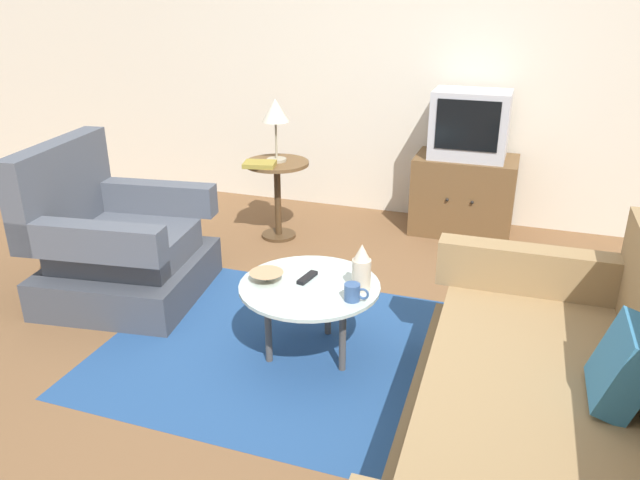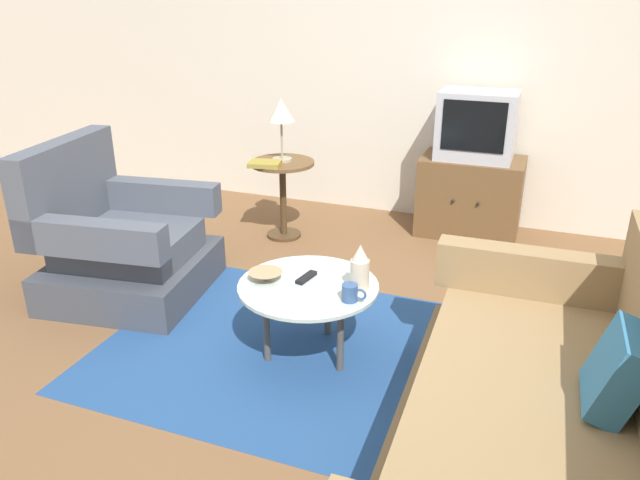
{
  "view_description": "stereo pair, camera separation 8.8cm",
  "coord_description": "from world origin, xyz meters",
  "px_view_note": "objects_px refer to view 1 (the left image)",
  "views": [
    {
      "loc": [
        1.03,
        -2.51,
        1.81
      ],
      "look_at": [
        0.04,
        0.35,
        0.55
      ],
      "focal_mm": 34.39,
      "sensor_mm": 36.0,
      "label": 1
    },
    {
      "loc": [
        1.11,
        -2.48,
        1.81
      ],
      "look_at": [
        0.04,
        0.35,
        0.55
      ],
      "focal_mm": 34.39,
      "sensor_mm": 36.0,
      "label": 2
    }
  ],
  "objects_px": {
    "armchair": "(116,248)",
    "book": "(260,164)",
    "vase": "(362,268)",
    "couch": "(549,430)",
    "television": "(470,124)",
    "side_table": "(277,184)",
    "coffee_table": "(310,291)",
    "tv_remote_dark": "(307,278)",
    "tv_stand": "(463,195)",
    "table_lamp": "(275,114)",
    "mug": "(353,292)",
    "bowl": "(267,276)"
  },
  "relations": [
    {
      "from": "vase",
      "to": "book",
      "type": "relative_size",
      "value": 0.94
    },
    {
      "from": "coffee_table",
      "to": "side_table",
      "type": "relative_size",
      "value": 1.2
    },
    {
      "from": "bowl",
      "to": "tv_remote_dark",
      "type": "height_order",
      "value": "bowl"
    },
    {
      "from": "vase",
      "to": "mug",
      "type": "distance_m",
      "value": 0.15
    },
    {
      "from": "coffee_table",
      "to": "book",
      "type": "relative_size",
      "value": 2.79
    },
    {
      "from": "mug",
      "to": "book",
      "type": "bearing_deg",
      "value": 128.54
    },
    {
      "from": "coffee_table",
      "to": "couch",
      "type": "bearing_deg",
      "value": -27.53
    },
    {
      "from": "book",
      "to": "mug",
      "type": "bearing_deg",
      "value": -64.36
    },
    {
      "from": "mug",
      "to": "table_lamp",
      "type": "bearing_deg",
      "value": 123.82
    },
    {
      "from": "tv_remote_dark",
      "to": "bowl",
      "type": "bearing_deg",
      "value": -56.51
    },
    {
      "from": "tv_stand",
      "to": "bowl",
      "type": "height_order",
      "value": "tv_stand"
    },
    {
      "from": "television",
      "to": "side_table",
      "type": "bearing_deg",
      "value": -156.62
    },
    {
      "from": "couch",
      "to": "bowl",
      "type": "bearing_deg",
      "value": 66.5
    },
    {
      "from": "tv_stand",
      "to": "mug",
      "type": "xyz_separation_m",
      "value": [
        -0.28,
        -2.13,
        0.15
      ]
    },
    {
      "from": "table_lamp",
      "to": "book",
      "type": "height_order",
      "value": "table_lamp"
    },
    {
      "from": "tv_stand",
      "to": "table_lamp",
      "type": "xyz_separation_m",
      "value": [
        -1.33,
        -0.57,
        0.65
      ]
    },
    {
      "from": "mug",
      "to": "coffee_table",
      "type": "bearing_deg",
      "value": 160.16
    },
    {
      "from": "vase",
      "to": "mug",
      "type": "xyz_separation_m",
      "value": [
        -0.01,
        -0.13,
        -0.07
      ]
    },
    {
      "from": "couch",
      "to": "book",
      "type": "height_order",
      "value": "couch"
    },
    {
      "from": "armchair",
      "to": "mug",
      "type": "height_order",
      "value": "armchair"
    },
    {
      "from": "side_table",
      "to": "book",
      "type": "relative_size",
      "value": 2.33
    },
    {
      "from": "vase",
      "to": "side_table",
      "type": "bearing_deg",
      "value": 126.36
    },
    {
      "from": "book",
      "to": "television",
      "type": "bearing_deg",
      "value": 14.82
    },
    {
      "from": "coffee_table",
      "to": "vase",
      "type": "bearing_deg",
      "value": 8.03
    },
    {
      "from": "side_table",
      "to": "tv_remote_dark",
      "type": "height_order",
      "value": "side_table"
    },
    {
      "from": "mug",
      "to": "armchair",
      "type": "bearing_deg",
      "value": 167.82
    },
    {
      "from": "table_lamp",
      "to": "book",
      "type": "bearing_deg",
      "value": -109.86
    },
    {
      "from": "armchair",
      "to": "coffee_table",
      "type": "distance_m",
      "value": 1.39
    },
    {
      "from": "table_lamp",
      "to": "vase",
      "type": "bearing_deg",
      "value": -53.75
    },
    {
      "from": "couch",
      "to": "vase",
      "type": "relative_size",
      "value": 7.86
    },
    {
      "from": "tv_stand",
      "to": "television",
      "type": "distance_m",
      "value": 0.55
    },
    {
      "from": "coffee_table",
      "to": "television",
      "type": "distance_m",
      "value": 2.16
    },
    {
      "from": "television",
      "to": "mug",
      "type": "relative_size",
      "value": 4.52
    },
    {
      "from": "vase",
      "to": "bowl",
      "type": "bearing_deg",
      "value": -171.96
    },
    {
      "from": "tv_stand",
      "to": "bowl",
      "type": "xyz_separation_m",
      "value": [
        -0.76,
        -2.07,
        0.13
      ]
    },
    {
      "from": "armchair",
      "to": "vase",
      "type": "height_order",
      "value": "armchair"
    },
    {
      "from": "tv_remote_dark",
      "to": "book",
      "type": "bearing_deg",
      "value": -136.43
    },
    {
      "from": "tv_stand",
      "to": "tv_remote_dark",
      "type": "height_order",
      "value": "tv_stand"
    },
    {
      "from": "armchair",
      "to": "book",
      "type": "height_order",
      "value": "armchair"
    },
    {
      "from": "table_lamp",
      "to": "bowl",
      "type": "xyz_separation_m",
      "value": [
        0.57,
        -1.51,
        -0.52
      ]
    },
    {
      "from": "tv_stand",
      "to": "vase",
      "type": "bearing_deg",
      "value": -97.78
    },
    {
      "from": "table_lamp",
      "to": "armchair",
      "type": "bearing_deg",
      "value": -115.21
    },
    {
      "from": "coffee_table",
      "to": "tv_stand",
      "type": "distance_m",
      "value": 2.11
    },
    {
      "from": "armchair",
      "to": "vase",
      "type": "xyz_separation_m",
      "value": [
        1.63,
        -0.22,
        0.21
      ]
    },
    {
      "from": "television",
      "to": "book",
      "type": "relative_size",
      "value": 2.15
    },
    {
      "from": "armchair",
      "to": "television",
      "type": "distance_m",
      "value": 2.66
    },
    {
      "from": "table_lamp",
      "to": "side_table",
      "type": "bearing_deg",
      "value": -68.04
    },
    {
      "from": "vase",
      "to": "book",
      "type": "bearing_deg",
      "value": 131.39
    },
    {
      "from": "coffee_table",
      "to": "book",
      "type": "height_order",
      "value": "book"
    },
    {
      "from": "armchair",
      "to": "tv_stand",
      "type": "bearing_deg",
      "value": 125.31
    }
  ]
}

